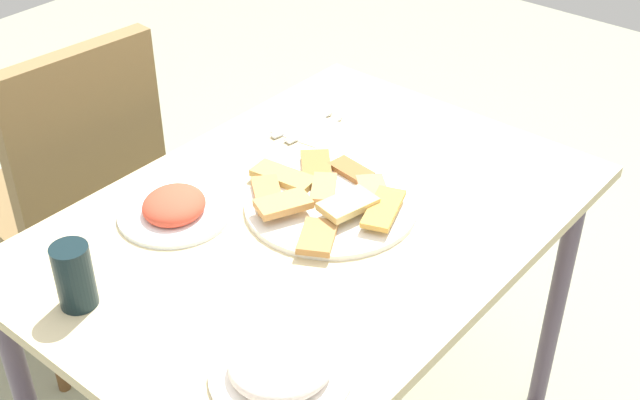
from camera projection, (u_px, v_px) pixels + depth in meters
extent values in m
cube|color=beige|center=(312.00, 221.00, 1.68)|extent=(1.14, 0.80, 0.02)
cylinder|color=#514557|center=(557.00, 300.00, 2.03)|extent=(0.04, 0.04, 0.70)
cylinder|color=#514557|center=(338.00, 198.00, 2.38)|extent=(0.04, 0.04, 0.70)
cube|color=brown|center=(62.00, 200.00, 2.24)|extent=(0.45, 0.45, 0.06)
cube|color=brown|center=(86.00, 142.00, 1.98)|extent=(0.40, 0.08, 0.46)
cylinder|color=brown|center=(97.00, 211.00, 2.59)|extent=(0.03, 0.03, 0.40)
cylinder|color=brown|center=(172.00, 267.00, 2.37)|extent=(0.03, 0.03, 0.40)
cylinder|color=brown|center=(52.00, 334.00, 2.15)|extent=(0.03, 0.03, 0.40)
cylinder|color=white|center=(331.00, 204.00, 1.69)|extent=(0.35, 0.35, 0.01)
cube|color=tan|center=(283.00, 204.00, 1.64)|extent=(0.12, 0.10, 0.02)
cube|color=#E1C273|center=(348.00, 204.00, 1.64)|extent=(0.12, 0.09, 0.02)
cube|color=#B0924A|center=(284.00, 176.00, 1.75)|extent=(0.07, 0.14, 0.01)
cube|color=#915C2E|center=(351.00, 170.00, 1.77)|extent=(0.06, 0.10, 0.01)
cube|color=#AE7740|center=(317.00, 237.00, 1.58)|extent=(0.12, 0.11, 0.01)
cube|color=#CB7651|center=(373.00, 190.00, 1.71)|extent=(0.11, 0.11, 0.01)
cube|color=tan|center=(324.00, 188.00, 1.71)|extent=(0.11, 0.10, 0.01)
cube|color=gold|center=(383.00, 209.00, 1.64)|extent=(0.15, 0.10, 0.01)
cube|color=#C87F44|center=(268.00, 194.00, 1.70)|extent=(0.12, 0.13, 0.01)
cube|color=olive|center=(316.00, 168.00, 1.78)|extent=(0.14, 0.13, 0.01)
cylinder|color=white|center=(175.00, 213.00, 1.67)|extent=(0.23, 0.23, 0.01)
ellipsoid|color=#D7452E|center=(174.00, 205.00, 1.66)|extent=(0.18, 0.17, 0.05)
cylinder|color=white|center=(281.00, 374.00, 1.31)|extent=(0.23, 0.23, 0.01)
ellipsoid|color=white|center=(280.00, 365.00, 1.30)|extent=(0.22, 0.22, 0.06)
cylinder|color=black|center=(74.00, 276.00, 1.42)|extent=(0.09, 0.09, 0.12)
cube|color=white|center=(308.00, 128.00, 1.95)|extent=(0.14, 0.14, 0.00)
cube|color=silver|center=(314.00, 129.00, 1.94)|extent=(0.17, 0.04, 0.00)
cube|color=silver|center=(302.00, 124.00, 1.96)|extent=(0.18, 0.05, 0.00)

